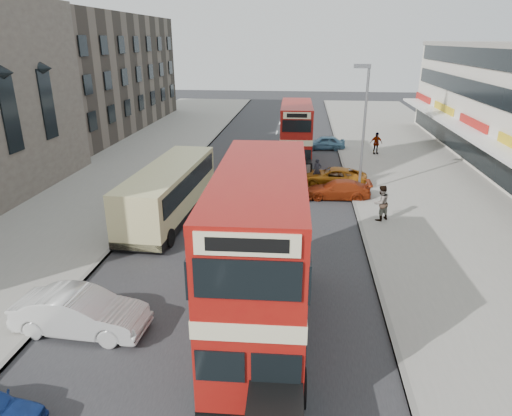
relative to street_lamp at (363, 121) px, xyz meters
The scene contains 18 objects.
ground 19.73m from the street_lamp, 109.92° to the right, with size 160.00×160.00×0.00m, color #28282B.
road_surface 8.33m from the street_lamp, 162.95° to the left, with size 12.00×90.00×0.01m, color #28282B.
pavement_right 7.50m from the street_lamp, 20.06° to the left, with size 12.00×90.00×0.15m, color gray.
pavement_left 19.22m from the street_lamp, behind, with size 12.00×90.00×0.15m, color gray.
kerb_left 13.62m from the street_lamp, behind, with size 0.20×90.00×0.16m, color gray.
kerb_right 5.13m from the street_lamp, 101.90° to the left, with size 0.20×90.00×0.16m, color gray.
brick_terrace 34.86m from the street_lamp, 144.96° to the left, with size 14.00×28.00×12.00m, color #66594C.
street_lamp is the anchor object (origin of this frame).
bus_main 16.25m from the street_lamp, 107.67° to the right, with size 3.02×10.11×5.55m.
bus_second 8.28m from the street_lamp, 122.04° to the left, with size 2.53×8.56×4.70m.
coach 12.56m from the street_lamp, 154.96° to the right, with size 3.08×10.33×2.71m.
car_left_front 19.84m from the street_lamp, 124.54° to the right, with size 1.59×4.57×1.50m, color silver.
car_right_a 4.53m from the street_lamp, 142.46° to the right, with size 1.66×4.09×1.19m, color maroon.
car_right_b 4.70m from the street_lamp, 134.09° to the left, with size 2.10×4.55×1.26m, color #B66512.
car_right_c 13.31m from the street_lamp, 97.78° to the left, with size 1.50×3.72×1.27m, color teal.
pedestrian_near 6.08m from the street_lamp, 81.96° to the right, with size 0.74×0.50×2.01m, color gray.
pedestrian_far 11.60m from the street_lamp, 76.18° to the left, with size 1.10×0.46×1.88m, color gray.
cyclist 5.12m from the street_lamp, 151.62° to the left, with size 0.76×1.68×1.90m.
Camera 1 is at (2.84, -10.36, 9.49)m, focal length 31.47 mm.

